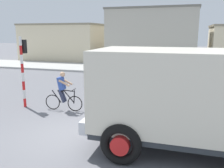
{
  "coord_description": "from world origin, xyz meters",
  "views": [
    {
      "loc": [
        3.45,
        -7.22,
        3.35
      ],
      "look_at": [
        0.4,
        2.5,
        1.2
      ],
      "focal_mm": 39.04,
      "sensor_mm": 36.0,
      "label": 1
    }
  ],
  "objects_px": {
    "truck_foreground": "(188,95)",
    "traffic_light_pole": "(23,62)",
    "car_red_near": "(175,75)",
    "cyclist": "(63,91)"
  },
  "relations": [
    {
      "from": "cyclist",
      "to": "traffic_light_pole",
      "type": "xyz_separation_m",
      "value": [
        -1.95,
        0.01,
        1.2
      ]
    },
    {
      "from": "traffic_light_pole",
      "to": "car_red_near",
      "type": "xyz_separation_m",
      "value": [
        6.35,
        5.84,
        -1.25
      ]
    },
    {
      "from": "cyclist",
      "to": "traffic_light_pole",
      "type": "distance_m",
      "value": 2.3
    },
    {
      "from": "truck_foreground",
      "to": "car_red_near",
      "type": "height_order",
      "value": "truck_foreground"
    },
    {
      "from": "car_red_near",
      "to": "traffic_light_pole",
      "type": "bearing_deg",
      "value": -137.43
    },
    {
      "from": "cyclist",
      "to": "traffic_light_pole",
      "type": "bearing_deg",
      "value": 179.61
    },
    {
      "from": "car_red_near",
      "to": "truck_foreground",
      "type": "bearing_deg",
      "value": -84.72
    },
    {
      "from": "truck_foreground",
      "to": "cyclist",
      "type": "height_order",
      "value": "truck_foreground"
    },
    {
      "from": "truck_foreground",
      "to": "traffic_light_pole",
      "type": "xyz_separation_m",
      "value": [
        -7.11,
        2.3,
        0.4
      ]
    },
    {
      "from": "truck_foreground",
      "to": "traffic_light_pole",
      "type": "relative_size",
      "value": 1.7
    }
  ]
}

